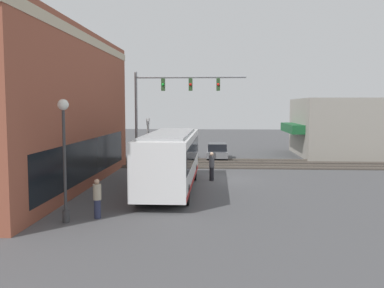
% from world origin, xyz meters
% --- Properties ---
extents(ground_plane, '(120.00, 120.00, 0.00)m').
position_xyz_m(ground_plane, '(0.00, 0.00, 0.00)').
color(ground_plane, '#4C4C4F').
extents(brick_building, '(19.30, 8.40, 9.00)m').
position_xyz_m(brick_building, '(-3.06, 11.66, 4.50)').
color(brick_building, brown).
rests_on(brick_building, ground).
extents(shop_building, '(9.91, 9.48, 5.39)m').
position_xyz_m(shop_building, '(14.31, -11.59, 2.70)').
color(shop_building, gray).
rests_on(shop_building, ground).
extents(city_bus, '(10.92, 2.59, 3.23)m').
position_xyz_m(city_bus, '(-3.51, 2.80, 1.78)').
color(city_bus, white).
rests_on(city_bus, ground).
extents(traffic_signal_gantry, '(0.42, 8.28, 7.22)m').
position_xyz_m(traffic_signal_gantry, '(4.79, 3.80, 5.39)').
color(traffic_signal_gantry, gray).
rests_on(traffic_signal_gantry, ground).
extents(crossing_signal, '(1.41, 1.18, 3.81)m').
position_xyz_m(crossing_signal, '(3.69, 5.23, 2.30)').
color(crossing_signal, gray).
rests_on(crossing_signal, ground).
extents(streetlamp, '(0.44, 0.44, 4.95)m').
position_xyz_m(streetlamp, '(-10.46, 6.27, 2.96)').
color(streetlamp, '#38383A').
rests_on(streetlamp, ground).
extents(rail_track_near, '(2.60, 60.00, 0.15)m').
position_xyz_m(rail_track_near, '(6.00, 0.00, 0.03)').
color(rail_track_near, '#332D28').
rests_on(rail_track_near, ground).
extents(rail_track_far, '(2.60, 60.00, 0.15)m').
position_xyz_m(rail_track_far, '(9.20, 0.00, 0.03)').
color(rail_track_far, '#332D28').
rests_on(rail_track_far, ground).
extents(parked_car_grey, '(4.45, 1.82, 1.42)m').
position_xyz_m(parked_car_grey, '(10.81, 0.20, 0.66)').
color(parked_car_grey, slate).
rests_on(parked_car_grey, ground).
extents(pedestrian_by_lamp, '(0.34, 0.34, 1.66)m').
position_xyz_m(pedestrian_by_lamp, '(-9.76, 5.18, 0.84)').
color(pedestrian_by_lamp, '#2D3351').
rests_on(pedestrian_by_lamp, ground).
extents(pedestrian_near_bus, '(0.34, 0.34, 1.81)m').
position_xyz_m(pedestrian_near_bus, '(-0.40, 0.55, 0.93)').
color(pedestrian_near_bus, black).
rests_on(pedestrian_near_bus, ground).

